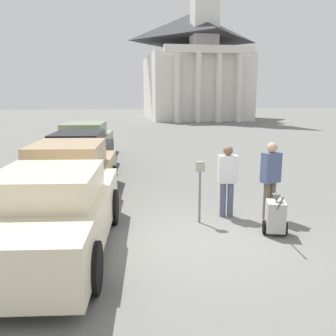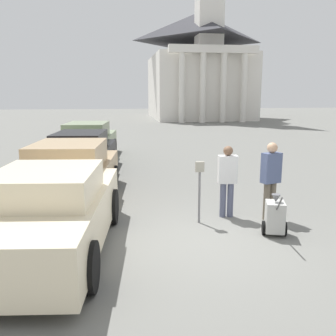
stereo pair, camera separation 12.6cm
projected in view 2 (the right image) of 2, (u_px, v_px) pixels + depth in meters
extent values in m
plane|color=slate|center=(204.00, 240.00, 7.25)|extent=(120.00, 120.00, 0.00)
cube|color=beige|center=(52.00, 218.00, 6.63)|extent=(2.35, 4.81, 0.84)
cube|color=beige|center=(46.00, 184.00, 6.32)|extent=(1.84, 2.11, 0.49)
cylinder|color=black|center=(28.00, 207.00, 8.06)|extent=(0.26, 0.77, 0.76)
cylinder|color=black|center=(113.00, 207.00, 8.12)|extent=(0.26, 0.77, 0.76)
cylinder|color=black|center=(90.00, 267.00, 5.30)|extent=(0.26, 0.77, 0.76)
cube|color=tan|center=(72.00, 180.00, 9.63)|extent=(2.40, 5.15, 0.80)
cube|color=tan|center=(68.00, 155.00, 9.30)|extent=(1.87, 2.25, 0.60)
cylinder|color=black|center=(52.00, 177.00, 11.17)|extent=(0.25, 0.68, 0.67)
cylinder|color=black|center=(114.00, 176.00, 11.23)|extent=(0.25, 0.68, 0.67)
cylinder|color=black|center=(14.00, 208.00, 8.14)|extent=(0.25, 0.68, 0.67)
cylinder|color=black|center=(99.00, 207.00, 8.20)|extent=(0.25, 0.68, 0.67)
cube|color=black|center=(82.00, 160.00, 12.75)|extent=(2.30, 5.39, 0.76)
cube|color=black|center=(80.00, 141.00, 12.41)|extent=(1.77, 2.35, 0.58)
cylinder|color=black|center=(68.00, 158.00, 14.36)|extent=(0.25, 0.66, 0.65)
cylinder|color=black|center=(113.00, 158.00, 14.42)|extent=(0.25, 0.66, 0.65)
cylinder|color=black|center=(43.00, 177.00, 11.18)|extent=(0.25, 0.66, 0.65)
cylinder|color=black|center=(101.00, 177.00, 11.24)|extent=(0.25, 0.66, 0.65)
cube|color=gray|center=(89.00, 146.00, 15.83)|extent=(2.36, 5.45, 0.82)
cube|color=gray|center=(87.00, 130.00, 15.49)|extent=(1.82, 2.37, 0.57)
cylinder|color=black|center=(76.00, 146.00, 17.46)|extent=(0.25, 0.71, 0.69)
cylinder|color=black|center=(114.00, 146.00, 17.51)|extent=(0.25, 0.71, 0.69)
cylinder|color=black|center=(58.00, 158.00, 14.25)|extent=(0.25, 0.71, 0.69)
cylinder|color=black|center=(105.00, 158.00, 14.31)|extent=(0.25, 0.71, 0.69)
cylinder|color=slate|center=(199.00, 198.00, 8.11)|extent=(0.05, 0.05, 1.14)
cube|color=gray|center=(200.00, 167.00, 7.98)|extent=(0.18, 0.09, 0.22)
cylinder|color=#515670|center=(230.00, 200.00, 8.56)|extent=(0.14, 0.14, 0.80)
cylinder|color=#515670|center=(223.00, 200.00, 8.55)|extent=(0.14, 0.14, 0.80)
cube|color=silver|center=(228.00, 169.00, 8.41)|extent=(0.44, 0.26, 0.63)
sphere|color=brown|center=(228.00, 151.00, 8.33)|extent=(0.22, 0.22, 0.22)
cylinder|color=#665B4C|center=(272.00, 201.00, 8.41)|extent=(0.14, 0.14, 0.85)
cylinder|color=#665B4C|center=(266.00, 201.00, 8.34)|extent=(0.14, 0.14, 0.85)
cube|color=#4C597F|center=(271.00, 168.00, 8.23)|extent=(0.47, 0.34, 0.67)
sphere|color=tan|center=(272.00, 148.00, 8.14)|extent=(0.23, 0.23, 0.23)
cube|color=#B2B2AD|center=(275.00, 217.00, 7.44)|extent=(0.47, 0.52, 0.60)
cone|color=#59595B|center=(276.00, 198.00, 7.37)|extent=(0.18, 0.18, 0.16)
cylinder|color=#4C4C4C|center=(279.00, 204.00, 6.91)|extent=(0.20, 0.57, 0.43)
cylinder|color=black|center=(263.00, 228.00, 7.52)|extent=(0.13, 0.28, 0.28)
cylinder|color=black|center=(285.00, 229.00, 7.46)|extent=(0.13, 0.28, 0.28)
cube|color=silver|center=(198.00, 87.00, 41.78)|extent=(9.99, 12.46, 6.74)
pyramid|color=#333338|center=(198.00, 27.00, 40.52)|extent=(10.19, 12.71, 3.03)
cylinder|color=silver|center=(182.00, 88.00, 34.78)|extent=(0.56, 0.56, 6.40)
cylinder|color=silver|center=(203.00, 88.00, 35.05)|extent=(0.56, 0.56, 6.40)
cylinder|color=silver|center=(223.00, 88.00, 35.32)|extent=(0.56, 0.56, 6.40)
cylinder|color=silver|center=(244.00, 88.00, 35.59)|extent=(0.56, 0.56, 6.40)
cube|color=silver|center=(214.00, 49.00, 34.48)|extent=(8.49, 0.70, 0.70)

